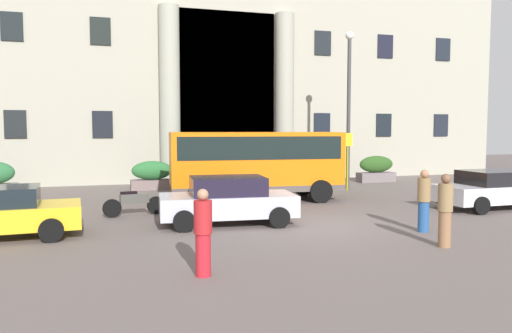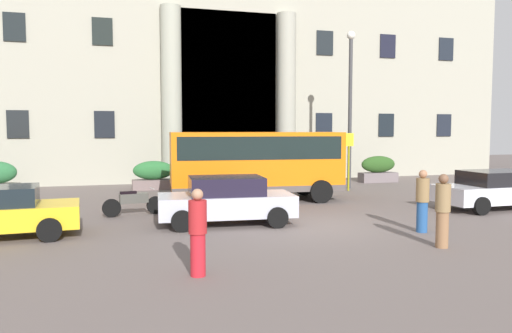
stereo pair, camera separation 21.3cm
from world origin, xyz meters
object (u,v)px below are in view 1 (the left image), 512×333
object	(u,v)px
white_taxi_kerbside	(496,189)
motorcycle_near_kerb	(243,198)
orange_minibus	(256,160)
parked_hatchback_near	(228,200)
hedge_planter_west	(290,172)
pedestrian_child_trailing	(424,201)
hedge_planter_east	(152,176)
hedge_planter_far_west	(376,169)
lamppost_plaza_centre	(349,98)
motorcycle_far_end	(133,202)
bus_stop_sign	(348,155)
pedestrian_woman_dark_dress	(445,210)
pedestrian_woman_with_bag	(203,232)

from	to	relation	value
white_taxi_kerbside	motorcycle_near_kerb	xyz separation A→B (m)	(-9.00, 2.02, -0.26)
orange_minibus	parked_hatchback_near	world-z (taller)	orange_minibus
orange_minibus	hedge_planter_west	size ratio (longest dim) A/B	3.19
pedestrian_child_trailing	hedge_planter_east	bearing A→B (deg)	98.28
pedestrian_child_trailing	hedge_planter_far_west	bearing A→B (deg)	45.67
lamppost_plaza_centre	white_taxi_kerbside	bearing A→B (deg)	-71.81
orange_minibus	hedge_planter_east	distance (m)	6.24
motorcycle_far_end	lamppost_plaza_centre	bearing A→B (deg)	14.80
bus_stop_sign	motorcycle_far_end	world-z (taller)	bus_stop_sign
lamppost_plaza_centre	hedge_planter_far_west	bearing A→B (deg)	37.04
bus_stop_sign	hedge_planter_east	xyz separation A→B (m)	(-8.73, 3.05, -1.00)
motorcycle_far_end	pedestrian_woman_dark_dress	distance (m)	9.74
pedestrian_woman_with_bag	white_taxi_kerbside	bearing A→B (deg)	44.89
pedestrian_woman_dark_dress	pedestrian_woman_with_bag	world-z (taller)	pedestrian_woman_dark_dress
orange_minibus	bus_stop_sign	world-z (taller)	orange_minibus
bus_stop_sign	pedestrian_woman_with_bag	bearing A→B (deg)	-128.06
orange_minibus	bus_stop_sign	size ratio (longest dim) A/B	2.58
motorcycle_near_kerb	lamppost_plaza_centre	size ratio (longest dim) A/B	0.27
hedge_planter_far_west	pedestrian_woman_with_bag	xyz separation A→B (m)	(-12.22, -14.41, 0.19)
orange_minibus	motorcycle_near_kerb	world-z (taller)	orange_minibus
bus_stop_sign	pedestrian_child_trailing	distance (m)	9.41
hedge_planter_west	hedge_planter_far_west	distance (m)	4.95
hedge_planter_west	pedestrian_woman_dark_dress	bearing A→B (deg)	-94.82
motorcycle_far_end	hedge_planter_east	bearing A→B (deg)	69.62
pedestrian_woman_dark_dress	lamppost_plaza_centre	xyz separation A→B (m)	(3.33, 11.62, 3.47)
bus_stop_sign	hedge_planter_west	size ratio (longest dim) A/B	1.24
pedestrian_child_trailing	pedestrian_woman_with_bag	bearing A→B (deg)	179.93
parked_hatchback_near	lamppost_plaza_centre	distance (m)	11.21
pedestrian_woman_with_bag	lamppost_plaza_centre	xyz separation A→B (m)	(9.43, 12.31, 3.51)
pedestrian_woman_dark_dress	parked_hatchback_near	bearing A→B (deg)	6.57
orange_minibus	pedestrian_woman_with_bag	xyz separation A→B (m)	(-3.94, -9.59, -0.77)
orange_minibus	pedestrian_child_trailing	bearing A→B (deg)	-64.32
bus_stop_sign	pedestrian_woman_with_bag	distance (m)	14.61
pedestrian_woman_dark_dress	pedestrian_child_trailing	xyz separation A→B (m)	(0.61, 1.71, -0.03)
motorcycle_near_kerb	hedge_planter_west	bearing A→B (deg)	56.85
motorcycle_near_kerb	pedestrian_woman_with_bag	distance (m)	7.74
hedge_planter_east	motorcycle_far_end	distance (m)	7.28
orange_minibus	lamppost_plaza_centre	xyz separation A→B (m)	(5.49, 2.72, 2.74)
hedge_planter_east	pedestrian_child_trailing	distance (m)	13.75
motorcycle_near_kerb	pedestrian_child_trailing	xyz separation A→B (m)	(3.94, -4.82, 0.43)
hedge_planter_west	pedestrian_woman_dark_dress	size ratio (longest dim) A/B	1.20
bus_stop_sign	hedge_planter_far_west	world-z (taller)	bus_stop_sign
bus_stop_sign	hedge_planter_east	size ratio (longest dim) A/B	1.35
motorcycle_far_end	pedestrian_woman_with_bag	bearing A→B (deg)	-93.02
motorcycle_near_kerb	bus_stop_sign	bearing A→B (deg)	32.95
hedge_planter_far_west	pedestrian_child_trailing	size ratio (longest dim) A/B	1.18
hedge_planter_west	pedestrian_child_trailing	xyz separation A→B (m)	(-0.56, -12.12, 0.22)
white_taxi_kerbside	parked_hatchback_near	xyz separation A→B (m)	(-10.07, -0.13, 0.02)
hedge_planter_west	orange_minibus	bearing A→B (deg)	-124.01
motorcycle_far_end	pedestrian_woman_with_bag	world-z (taller)	pedestrian_woman_with_bag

